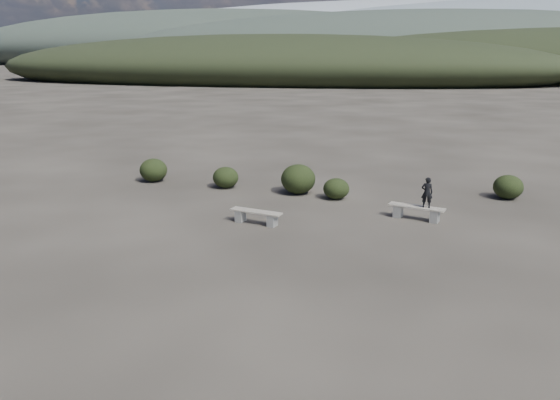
# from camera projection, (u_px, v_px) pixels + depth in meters

# --- Properties ---
(ground) EXTENTS (1200.00, 1200.00, 0.00)m
(ground) POSITION_uv_depth(u_px,v_px,m) (270.00, 281.00, 13.42)
(ground) COLOR #292520
(ground) RESTS_ON ground
(bench_left) EXTENTS (1.81, 0.73, 0.44)m
(bench_left) POSITION_uv_depth(u_px,v_px,m) (256.00, 216.00, 17.81)
(bench_left) COLOR gray
(bench_left) RESTS_ON ground
(bench_right) EXTENTS (1.90, 0.86, 0.47)m
(bench_right) POSITION_uv_depth(u_px,v_px,m) (416.00, 211.00, 18.26)
(bench_right) COLOR gray
(bench_right) RESTS_ON ground
(seated_person) EXTENTS (0.39, 0.26, 1.03)m
(seated_person) POSITION_uv_depth(u_px,v_px,m) (427.00, 192.00, 17.94)
(seated_person) COLOR black
(seated_person) RESTS_ON bench_right
(shrub_a) EXTENTS (1.07, 1.07, 0.87)m
(shrub_a) POSITION_uv_depth(u_px,v_px,m) (226.00, 177.00, 22.53)
(shrub_a) COLOR black
(shrub_a) RESTS_ON ground
(shrub_b) EXTENTS (1.37, 1.37, 1.17)m
(shrub_b) POSITION_uv_depth(u_px,v_px,m) (298.00, 179.00, 21.57)
(shrub_b) COLOR black
(shrub_b) RESTS_ON ground
(shrub_c) EXTENTS (1.00, 1.00, 0.80)m
(shrub_c) POSITION_uv_depth(u_px,v_px,m) (336.00, 189.00, 20.82)
(shrub_c) COLOR black
(shrub_c) RESTS_ON ground
(shrub_e) EXTENTS (1.11, 1.11, 0.92)m
(shrub_e) POSITION_uv_depth(u_px,v_px,m) (508.00, 187.00, 20.83)
(shrub_e) COLOR black
(shrub_e) RESTS_ON ground
(shrub_f) EXTENTS (1.18, 1.18, 1.00)m
(shrub_f) POSITION_uv_depth(u_px,v_px,m) (153.00, 170.00, 23.63)
(shrub_f) COLOR black
(shrub_f) RESTS_ON ground
(mountain_ridges) EXTENTS (500.00, 400.00, 56.00)m
(mountain_ridges) POSITION_uv_depth(u_px,v_px,m) (402.00, 43.00, 329.99)
(mountain_ridges) COLOR black
(mountain_ridges) RESTS_ON ground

